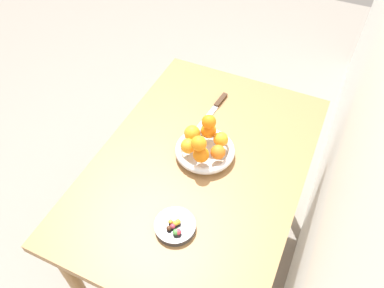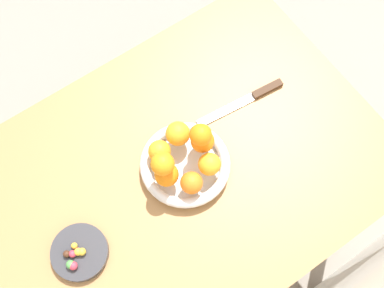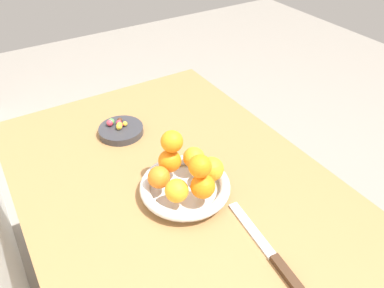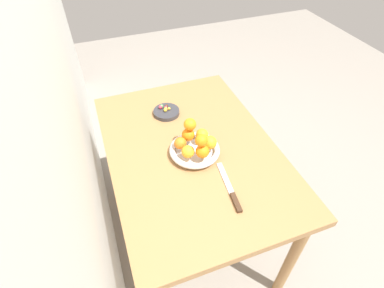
{
  "view_description": "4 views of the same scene",
  "coord_description": "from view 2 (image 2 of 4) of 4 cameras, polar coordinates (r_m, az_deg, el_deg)",
  "views": [
    {
      "loc": [
        0.81,
        0.34,
        1.84
      ],
      "look_at": [
        -0.01,
        -0.04,
        0.82
      ],
      "focal_mm": 35.0,
      "sensor_mm": 36.0,
      "label": 1
    },
    {
      "loc": [
        0.17,
        0.34,
        1.9
      ],
      "look_at": [
        -0.07,
        -0.02,
        0.82
      ],
      "focal_mm": 45.0,
      "sensor_mm": 36.0,
      "label": 2
    },
    {
      "loc": [
        -0.63,
        0.34,
        1.42
      ],
      "look_at": [
        -0.03,
        -0.03,
        0.88
      ],
      "focal_mm": 35.0,
      "sensor_mm": 36.0,
      "label": 3
    },
    {
      "loc": [
        -0.93,
        0.34,
        1.71
      ],
      "look_at": [
        -0.06,
        0.02,
        0.83
      ],
      "focal_mm": 28.0,
      "sensor_mm": 36.0,
      "label": 4
    }
  ],
  "objects": [
    {
      "name": "orange_0",
      "position": [
        1.15,
        -3.04,
        -3.64
      ],
      "size": [
        0.06,
        0.06,
        0.06
      ],
      "primitive_type": "sphere",
      "color": "orange",
      "rests_on": "fruit_bowl"
    },
    {
      "name": "knife",
      "position": [
        1.31,
        6.63,
        5.31
      ],
      "size": [
        0.26,
        0.05,
        0.01
      ],
      "color": "#3F2819",
      "rests_on": "dining_table"
    },
    {
      "name": "orange_5",
      "position": [
        1.17,
        -3.9,
        -0.89
      ],
      "size": [
        0.06,
        0.06,
        0.06
      ],
      "primitive_type": "sphere",
      "color": "orange",
      "rests_on": "fruit_bowl"
    },
    {
      "name": "candy_ball_1",
      "position": [
        1.18,
        -13.98,
        -12.53
      ],
      "size": [
        0.02,
        0.02,
        0.02
      ],
      "primitive_type": "sphere",
      "color": "#C6384C",
      "rests_on": "candy_dish"
    },
    {
      "name": "candy_ball_2",
      "position": [
        1.18,
        -13.37,
        -12.23
      ],
      "size": [
        0.02,
        0.02,
        0.02
      ],
      "primitive_type": "sphere",
      "color": "#C6384C",
      "rests_on": "candy_dish"
    },
    {
      "name": "candy_ball_0",
      "position": [
        1.17,
        -13.36,
        -12.33
      ],
      "size": [
        0.02,
        0.02,
        0.02
      ],
      "primitive_type": "sphere",
      "color": "gold",
      "rests_on": "candy_dish"
    },
    {
      "name": "dining_table",
      "position": [
        1.31,
        -2.22,
        -5.02
      ],
      "size": [
        1.1,
        0.76,
        0.74
      ],
      "color": "#9E7042",
      "rests_on": "ground_plane"
    },
    {
      "name": "fruit_bowl",
      "position": [
        1.21,
        -0.85,
        -2.41
      ],
      "size": [
        0.23,
        0.23,
        0.04
      ],
      "color": "silver",
      "rests_on": "dining_table"
    },
    {
      "name": "candy_ball_5",
      "position": [
        1.18,
        -13.78,
        -11.63
      ],
      "size": [
        0.02,
        0.02,
        0.02
      ],
      "primitive_type": "sphere",
      "color": "gold",
      "rests_on": "candy_dish"
    },
    {
      "name": "orange_2",
      "position": [
        1.16,
        2.09,
        -2.4
      ],
      "size": [
        0.06,
        0.06,
        0.06
      ],
      "primitive_type": "sphere",
      "color": "orange",
      "rests_on": "fruit_bowl"
    },
    {
      "name": "ground_plane",
      "position": [
        1.94,
        -1.51,
        -10.58
      ],
      "size": [
        6.0,
        6.0,
        0.0
      ],
      "primitive_type": "plane",
      "color": "gray"
    },
    {
      "name": "orange_3",
      "position": [
        1.18,
        1.25,
        0.37
      ],
      "size": [
        0.06,
        0.06,
        0.06
      ],
      "primitive_type": "sphere",
      "color": "orange",
      "rests_on": "fruit_bowl"
    },
    {
      "name": "orange_4",
      "position": [
        1.19,
        -1.68,
        1.23
      ],
      "size": [
        0.06,
        0.06,
        0.06
      ],
      "primitive_type": "sphere",
      "color": "orange",
      "rests_on": "fruit_bowl"
    },
    {
      "name": "candy_ball_4",
      "position": [
        1.18,
        -14.64,
        -12.5
      ],
      "size": [
        0.02,
        0.02,
        0.02
      ],
      "primitive_type": "sphere",
      "color": "#472819",
      "rests_on": "candy_dish"
    },
    {
      "name": "candy_ball_7",
      "position": [
        1.17,
        -12.92,
        -12.34
      ],
      "size": [
        0.02,
        0.02,
        0.02
      ],
      "primitive_type": "sphere",
      "color": "gold",
      "rests_on": "candy_dish"
    },
    {
      "name": "candy_ball_3",
      "position": [
        1.17,
        -14.21,
        -13.68
      ],
      "size": [
        0.02,
        0.02,
        0.02
      ],
      "primitive_type": "sphere",
      "color": "#4C9947",
      "rests_on": "candy_dish"
    },
    {
      "name": "orange_1",
      "position": [
        1.14,
        -0.05,
        -4.63
      ],
      "size": [
        0.06,
        0.06,
        0.06
      ],
      "primitive_type": "sphere",
      "color": "orange",
      "rests_on": "fruit_bowl"
    },
    {
      "name": "candy_dish",
      "position": [
        1.19,
        -13.15,
        -12.39
      ],
      "size": [
        0.14,
        0.14,
        0.02
      ],
      "primitive_type": "cylinder",
      "color": "#333338",
      "rests_on": "dining_table"
    },
    {
      "name": "candy_ball_6",
      "position": [
        1.17,
        -13.9,
        -13.83
      ],
      "size": [
        0.02,
        0.02,
        0.02
      ],
      "primitive_type": "sphere",
      "color": "#C6384C",
      "rests_on": "candy_dish"
    },
    {
      "name": "orange_7",
      "position": [
        1.1,
        -3.4,
        -2.52
      ],
      "size": [
        0.06,
        0.06,
        0.06
      ],
      "primitive_type": "sphere",
      "color": "orange",
      "rests_on": "orange_0"
    },
    {
      "name": "orange_6",
      "position": [
        1.12,
        1.04,
        1.1
      ],
      "size": [
        0.05,
        0.05,
        0.05
      ],
      "primitive_type": "sphere",
      "color": "orange",
      "rests_on": "orange_3"
    }
  ]
}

